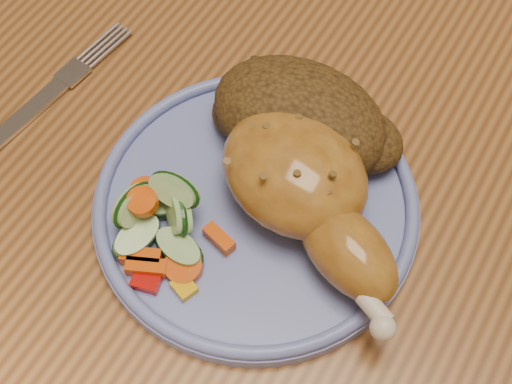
{
  "coord_description": "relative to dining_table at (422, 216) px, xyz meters",
  "views": [
    {
      "loc": [
        0.03,
        -0.33,
        1.21
      ],
      "look_at": [
        -0.1,
        -0.11,
        0.78
      ],
      "focal_mm": 50.0,
      "sensor_mm": 36.0,
      "label": 1
    }
  ],
  "objects": [
    {
      "name": "chicken_leg",
      "position": [
        -0.07,
        -0.1,
        0.12
      ],
      "size": [
        0.18,
        0.14,
        0.06
      ],
      "color": "#AB6E23",
      "rests_on": "plate"
    },
    {
      "name": "plate",
      "position": [
        -0.1,
        -0.11,
        0.09
      ],
      "size": [
        0.24,
        0.24,
        0.01
      ],
      "primitive_type": "cylinder",
      "color": "#636EB1",
      "rests_on": "dining_table"
    },
    {
      "name": "fork",
      "position": [
        -0.31,
        -0.12,
        0.09
      ],
      "size": [
        0.04,
        0.18,
        0.0
      ],
      "color": "silver",
      "rests_on": "dining_table"
    },
    {
      "name": "plate_rim",
      "position": [
        -0.1,
        -0.11,
        0.1
      ],
      "size": [
        0.24,
        0.24,
        0.01
      ],
      "primitive_type": "torus",
      "color": "#636EB1",
      "rests_on": "plate"
    },
    {
      "name": "rice_pilaf",
      "position": [
        -0.1,
        -0.04,
        0.12
      ],
      "size": [
        0.15,
        0.1,
        0.06
      ],
      "color": "#4E3413",
      "rests_on": "plate"
    },
    {
      "name": "dining_table",
      "position": [
        0.0,
        0.0,
        0.0
      ],
      "size": [
        0.9,
        1.4,
        0.75
      ],
      "color": "brown",
      "rests_on": "ground"
    },
    {
      "name": "vegetable_pile",
      "position": [
        -0.15,
        -0.16,
        0.11
      ],
      "size": [
        0.09,
        0.09,
        0.05
      ],
      "color": "#A50A05",
      "rests_on": "plate"
    }
  ]
}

